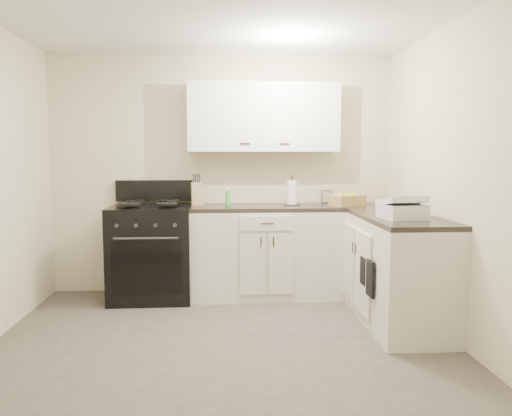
{
  "coord_description": "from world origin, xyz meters",
  "views": [
    {
      "loc": [
        0.0,
        -3.55,
        1.45
      ],
      "look_at": [
        0.29,
        0.85,
        0.99
      ],
      "focal_mm": 35.0,
      "sensor_mm": 36.0,
      "label": 1
    }
  ],
  "objects": [
    {
      "name": "ceiling",
      "position": [
        0.0,
        0.0,
        2.5
      ],
      "size": [
        3.6,
        3.6,
        0.0
      ],
      "primitive_type": "plane",
      "color": "white",
      "rests_on": "wall_back"
    },
    {
      "name": "wall_right",
      "position": [
        1.8,
        0.0,
        1.25
      ],
      "size": [
        0.0,
        3.6,
        3.6
      ],
      "primitive_type": "plane",
      "rotation": [
        1.57,
        0.0,
        -1.57
      ],
      "color": "beige",
      "rests_on": "ground"
    },
    {
      "name": "oven_mitt_far",
      "position": [
        1.18,
        0.5,
        0.48
      ],
      "size": [
        0.02,
        0.13,
        0.23
      ],
      "primitive_type": "cube",
      "color": "black",
      "rests_on": "base_cabinets_right"
    },
    {
      "name": "base_cabinets_back",
      "position": [
        0.43,
        1.5,
        0.45
      ],
      "size": [
        1.55,
        0.6,
        0.9
      ],
      "primitive_type": "cube",
      "color": "silver",
      "rests_on": "floor"
    },
    {
      "name": "countertop_right",
      "position": [
        1.5,
        0.85,
        0.92
      ],
      "size": [
        0.6,
        1.9,
        0.04
      ],
      "primitive_type": "cube",
      "color": "black",
      "rests_on": "base_cabinets_right"
    },
    {
      "name": "wall_back",
      "position": [
        0.0,
        1.8,
        1.25
      ],
      "size": [
        3.6,
        0.0,
        3.6
      ],
      "primitive_type": "plane",
      "rotation": [
        1.57,
        0.0,
        0.0
      ],
      "color": "beige",
      "rests_on": "ground"
    },
    {
      "name": "stove",
      "position": [
        -0.72,
        1.48,
        0.46
      ],
      "size": [
        0.8,
        0.69,
        0.97
      ],
      "primitive_type": "cube",
      "color": "black",
      "rests_on": "floor"
    },
    {
      "name": "countertop_back",
      "position": [
        0.43,
        1.5,
        0.92
      ],
      "size": [
        1.55,
        0.6,
        0.04
      ],
      "primitive_type": "cube",
      "color": "black",
      "rests_on": "base_cabinets_back"
    },
    {
      "name": "base_cabinets_right",
      "position": [
        1.5,
        0.85,
        0.45
      ],
      "size": [
        0.6,
        1.9,
        0.9
      ],
      "primitive_type": "cube",
      "color": "silver",
      "rests_on": "floor"
    },
    {
      "name": "oven_mitt_near",
      "position": [
        1.18,
        0.3,
        0.47
      ],
      "size": [
        0.02,
        0.17,
        0.29
      ],
      "primitive_type": "cube",
      "color": "black",
      "rests_on": "base_cabinets_right"
    },
    {
      "name": "wall_front",
      "position": [
        0.0,
        -1.8,
        1.25
      ],
      "size": [
        3.6,
        0.0,
        3.6
      ],
      "primitive_type": "plane",
      "rotation": [
        -1.57,
        0.0,
        0.0
      ],
      "color": "beige",
      "rests_on": "ground"
    },
    {
      "name": "soap_bottle",
      "position": [
        0.05,
        1.49,
        1.02
      ],
      "size": [
        0.07,
        0.07,
        0.16
      ],
      "primitive_type": "cylinder",
      "rotation": [
        0.0,
        0.0,
        -0.25
      ],
      "color": "green",
      "rests_on": "countertop_back"
    },
    {
      "name": "floor",
      "position": [
        0.0,
        0.0,
        0.0
      ],
      "size": [
        3.6,
        3.6,
        0.0
      ],
      "primitive_type": "plane",
      "color": "#473F38",
      "rests_on": "ground"
    },
    {
      "name": "knife_block",
      "position": [
        -0.27,
        1.61,
        1.06
      ],
      "size": [
        0.12,
        0.11,
        0.23
      ],
      "primitive_type": "cube",
      "rotation": [
        0.0,
        0.0,
        0.17
      ],
      "color": "tan",
      "rests_on": "countertop_back"
    },
    {
      "name": "paper_towel",
      "position": [
        0.71,
        1.53,
        1.07
      ],
      "size": [
        0.13,
        0.13,
        0.25
      ],
      "primitive_type": "cylinder",
      "rotation": [
        0.0,
        0.0,
        0.34
      ],
      "color": "white",
      "rests_on": "countertop_back"
    },
    {
      "name": "countertop_grill",
      "position": [
        1.45,
        0.37,
        1.0
      ],
      "size": [
        0.36,
        0.35,
        0.12
      ],
      "primitive_type": "cube",
      "rotation": [
        0.0,
        0.0,
        0.15
      ],
      "color": "silver",
      "rests_on": "countertop_right"
    },
    {
      "name": "upper_cabinets",
      "position": [
        0.43,
        1.65,
        1.84
      ],
      "size": [
        1.55,
        0.3,
        0.7
      ],
      "primitive_type": "cube",
      "color": "white",
      "rests_on": "wall_back"
    },
    {
      "name": "wicker_basket",
      "position": [
        1.27,
        1.46,
        0.99
      ],
      "size": [
        0.38,
        0.33,
        0.11
      ],
      "primitive_type": "cube",
      "rotation": [
        0.0,
        0.0,
        0.43
      ],
      "color": "#A6854E",
      "rests_on": "countertop_right"
    },
    {
      "name": "picture_frame",
      "position": [
        1.12,
        1.75,
        1.01
      ],
      "size": [
        0.12,
        0.06,
        0.14
      ],
      "primitive_type": "cube",
      "rotation": [
        -0.14,
        0.0,
        -0.25
      ],
      "color": "black",
      "rests_on": "countertop_back"
    }
  ]
}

